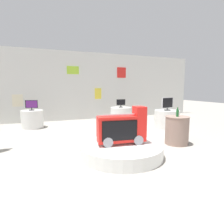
% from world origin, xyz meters
% --- Properties ---
extents(ground_plane, '(30.00, 30.00, 0.00)m').
position_xyz_m(ground_plane, '(0.00, 0.00, 0.00)').
color(ground_plane, '#9E998E').
extents(back_wall_display, '(12.92, 0.13, 3.02)m').
position_xyz_m(back_wall_display, '(-0.01, 5.15, 1.51)').
color(back_wall_display, silver).
rests_on(back_wall_display, ground).
extents(main_display_pedestal, '(1.73, 1.73, 0.26)m').
position_xyz_m(main_display_pedestal, '(0.35, 0.14, 0.13)').
color(main_display_pedestal, silver).
rests_on(main_display_pedestal, ground).
extents(novelty_firetruck_tv, '(1.04, 0.45, 0.79)m').
position_xyz_m(novelty_firetruck_tv, '(0.37, 0.13, 0.58)').
color(novelty_firetruck_tv, gray).
rests_on(novelty_firetruck_tv, main_display_pedestal).
extents(display_pedestal_left_rear, '(0.76, 0.76, 0.64)m').
position_xyz_m(display_pedestal_left_rear, '(-1.45, 3.92, 0.32)').
color(display_pedestal_left_rear, silver).
rests_on(display_pedestal_left_rear, ground).
extents(tv_on_left_rear, '(0.42, 0.19, 0.36)m').
position_xyz_m(tv_on_left_rear, '(-1.45, 3.92, 0.83)').
color(tv_on_left_rear, black).
rests_on(tv_on_left_rear, display_pedestal_left_rear).
extents(display_pedestal_center_rear, '(0.85, 0.85, 0.64)m').
position_xyz_m(display_pedestal_center_rear, '(1.93, 3.68, 0.32)').
color(display_pedestal_center_rear, silver).
rests_on(display_pedestal_center_rear, ground).
extents(tv_on_center_rear, '(0.37, 0.18, 0.33)m').
position_xyz_m(tv_on_center_rear, '(1.93, 3.68, 0.82)').
color(tv_on_center_rear, black).
rests_on(tv_on_center_rear, display_pedestal_center_rear).
extents(display_pedestal_far_right, '(0.88, 0.88, 0.64)m').
position_xyz_m(display_pedestal_far_right, '(3.05, 2.14, 0.32)').
color(display_pedestal_far_right, silver).
rests_on(display_pedestal_far_right, ground).
extents(tv_on_far_right, '(0.58, 0.24, 0.46)m').
position_xyz_m(tv_on_far_right, '(3.05, 2.13, 0.88)').
color(tv_on_far_right, black).
rests_on(tv_on_far_right, display_pedestal_far_right).
extents(side_table_round, '(0.60, 0.60, 0.72)m').
position_xyz_m(side_table_round, '(2.03, 0.42, 0.37)').
color(side_table_round, gray).
rests_on(side_table_round, ground).
extents(bottle_on_side_table, '(0.07, 0.07, 0.24)m').
position_xyz_m(bottle_on_side_table, '(2.01, 0.40, 0.81)').
color(bottle_on_side_table, '#195926').
rests_on(bottle_on_side_table, side_table_round).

